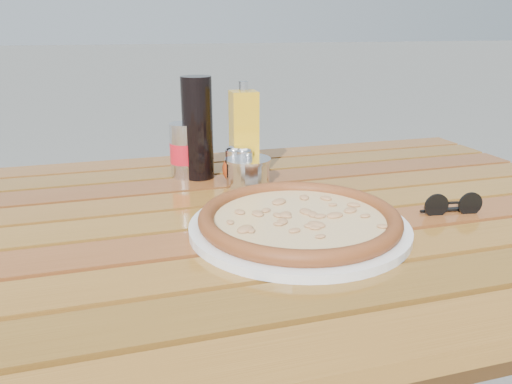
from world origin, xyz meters
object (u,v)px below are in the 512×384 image
object	(u,v)px
parmesan_tin	(248,172)
sunglasses	(452,206)
table	(259,249)
pepper_shaker	(235,165)
soda_can	(185,151)
pizza	(299,218)
dark_bottle	(198,128)
oregano_shaker	(243,166)
plate	(299,227)
olive_oil_cruet	(244,135)

from	to	relation	value
parmesan_tin	sunglasses	world-z (taller)	parmesan_tin
table	pepper_shaker	world-z (taller)	pepper_shaker
pepper_shaker	soda_can	size ratio (longest dim) A/B	0.68
parmesan_tin	pizza	bearing A→B (deg)	-86.68
pepper_shaker	dark_bottle	size ratio (longest dim) A/B	0.37
oregano_shaker	pizza	bearing A→B (deg)	-85.99
plate	olive_oil_cruet	xyz separation A→B (m)	(-0.01, 0.32, 0.09)
dark_bottle	parmesan_tin	bearing A→B (deg)	-45.45
pizza	sunglasses	world-z (taller)	sunglasses
dark_bottle	pizza	bearing A→B (deg)	-73.59
plate	dark_bottle	bearing A→B (deg)	106.41
olive_oil_cruet	dark_bottle	bearing A→B (deg)	161.41
pepper_shaker	olive_oil_cruet	xyz separation A→B (m)	(0.03, 0.03, 0.06)
table	oregano_shaker	xyz separation A→B (m)	(0.02, 0.17, 0.11)
pizza	sunglasses	xyz separation A→B (m)	(0.29, -0.00, -0.01)
table	pepper_shaker	size ratio (longest dim) A/B	17.07
oregano_shaker	olive_oil_cruet	bearing A→B (deg)	72.38
pepper_shaker	soda_can	world-z (taller)	soda_can
table	parmesan_tin	distance (m)	0.19
plate	dark_bottle	xyz separation A→B (m)	(-0.10, 0.35, 0.10)
sunglasses	plate	bearing A→B (deg)	-172.01
oregano_shaker	olive_oil_cruet	xyz separation A→B (m)	(0.01, 0.04, 0.06)
table	olive_oil_cruet	xyz separation A→B (m)	(0.03, 0.21, 0.17)
parmesan_tin	pepper_shaker	bearing A→B (deg)	125.68
table	pizza	distance (m)	0.15
pepper_shaker	oregano_shaker	world-z (taller)	same
pizza	oregano_shaker	xyz separation A→B (m)	(-0.02, 0.28, 0.02)
parmesan_tin	dark_bottle	bearing A→B (deg)	134.55
oregano_shaker	parmesan_tin	size ratio (longest dim) A/B	0.73
pizza	dark_bottle	world-z (taller)	dark_bottle
sunglasses	pepper_shaker	bearing A→B (deg)	146.86
olive_oil_cruet	sunglasses	world-z (taller)	olive_oil_cruet
pepper_shaker	parmesan_tin	size ratio (longest dim) A/B	0.73
soda_can	parmesan_tin	bearing A→B (deg)	-41.74
pizza	parmesan_tin	world-z (taller)	parmesan_tin
table	dark_bottle	world-z (taller)	dark_bottle
table	sunglasses	bearing A→B (deg)	-18.67
dark_bottle	olive_oil_cruet	xyz separation A→B (m)	(0.09, -0.03, -0.01)
pizza	soda_can	bearing A→B (deg)	109.71
parmesan_tin	sunglasses	xyz separation A→B (m)	(0.31, -0.26, -0.01)
table	sunglasses	xyz separation A→B (m)	(0.33, -0.11, 0.09)
pizza	dark_bottle	distance (m)	0.37
table	soda_can	size ratio (longest dim) A/B	11.67
olive_oil_cruet	parmesan_tin	xyz separation A→B (m)	(-0.01, -0.06, -0.07)
oregano_shaker	olive_oil_cruet	distance (m)	0.07
dark_bottle	sunglasses	size ratio (longest dim) A/B	1.98
soda_can	oregano_shaker	bearing A→B (deg)	-36.51
oregano_shaker	soda_can	distance (m)	0.14
dark_bottle	sunglasses	distance (m)	0.54
pizza	pepper_shaker	size ratio (longest dim) A/B	4.19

